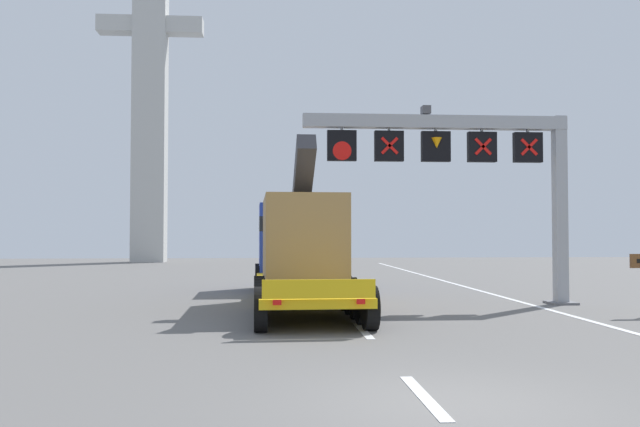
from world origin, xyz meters
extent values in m
plane|color=slate|center=(0.00, 0.00, 0.00)|extent=(112.00, 112.00, 0.00)
cube|color=silver|center=(-0.23, 0.40, 0.01)|extent=(0.20, 2.60, 0.01)
cube|color=silver|center=(-0.23, 6.81, 0.01)|extent=(0.20, 2.60, 0.01)
cube|color=silver|center=(-0.23, 13.21, 0.01)|extent=(0.20, 2.60, 0.01)
cube|color=silver|center=(-0.23, 19.62, 0.01)|extent=(0.20, 2.60, 0.01)
cube|color=silver|center=(-0.23, 26.02, 0.01)|extent=(0.20, 2.60, 0.01)
cube|color=silver|center=(-0.23, 32.43, 0.01)|extent=(0.20, 2.60, 0.01)
cube|color=silver|center=(-0.23, 38.83, 0.01)|extent=(0.20, 2.60, 0.01)
cube|color=silver|center=(-0.23, 45.23, 0.01)|extent=(0.20, 2.60, 0.01)
cube|color=silver|center=(6.20, 12.00, 0.01)|extent=(0.20, 63.00, 0.01)
cube|color=#9EA0A5|center=(7.34, 12.42, 3.21)|extent=(0.40, 0.40, 6.43)
cube|color=slate|center=(7.34, 12.42, 0.04)|extent=(0.90, 0.90, 0.08)
cube|color=#9EA0A5|center=(3.03, 12.42, 6.18)|extent=(9.02, 0.44, 0.44)
cube|color=#4C4C51|center=(2.70, 12.42, 6.58)|extent=(0.28, 0.40, 0.28)
cube|color=black|center=(6.23, 12.42, 5.34)|extent=(0.98, 0.24, 1.02)
cube|color=#9EA0A5|center=(6.23, 12.42, 5.91)|extent=(0.08, 0.08, 0.16)
cube|color=red|center=(6.23, 12.29, 5.34)|extent=(0.60, 0.02, 0.60)
cube|color=red|center=(6.23, 12.29, 5.34)|extent=(0.60, 0.02, 0.60)
cube|color=black|center=(4.63, 12.42, 5.34)|extent=(0.98, 0.24, 1.02)
cube|color=#9EA0A5|center=(4.63, 12.42, 5.91)|extent=(0.08, 0.08, 0.16)
cube|color=red|center=(4.63, 12.29, 5.34)|extent=(0.60, 0.02, 0.60)
cube|color=red|center=(4.63, 12.29, 5.34)|extent=(0.60, 0.02, 0.60)
cube|color=black|center=(3.03, 12.42, 5.34)|extent=(0.98, 0.24, 1.02)
cube|color=#9EA0A5|center=(3.03, 12.42, 5.91)|extent=(0.08, 0.08, 0.16)
cone|color=orange|center=(3.03, 12.29, 5.45)|extent=(0.35, 0.35, 0.36)
cube|color=black|center=(1.43, 12.42, 5.34)|extent=(0.98, 0.24, 1.02)
cube|color=#9EA0A5|center=(1.43, 12.42, 5.91)|extent=(0.08, 0.08, 0.16)
cube|color=red|center=(1.43, 12.29, 5.34)|extent=(0.60, 0.02, 0.60)
cube|color=red|center=(1.43, 12.29, 5.34)|extent=(0.60, 0.02, 0.60)
cube|color=black|center=(-0.17, 12.42, 5.34)|extent=(0.98, 0.24, 1.02)
cube|color=#9EA0A5|center=(-0.17, 12.42, 5.91)|extent=(0.08, 0.08, 0.16)
cone|color=red|center=(-0.17, 12.29, 5.16)|extent=(0.63, 0.02, 0.63)
cube|color=yellow|center=(-1.54, 11.36, 0.73)|extent=(3.12, 10.48, 0.24)
cube|color=yellow|center=(-1.37, 6.08, 1.10)|extent=(2.66, 0.16, 0.44)
cylinder|color=black|center=(-2.75, 6.82, 0.55)|extent=(0.35, 1.11, 1.10)
cylinder|color=black|center=(-0.05, 6.90, 0.55)|extent=(0.35, 1.11, 1.10)
cylinder|color=black|center=(-2.78, 7.87, 0.55)|extent=(0.35, 1.11, 1.10)
cylinder|color=black|center=(-0.08, 7.95, 0.55)|extent=(0.35, 1.11, 1.10)
cylinder|color=black|center=(-2.81, 8.92, 0.55)|extent=(0.35, 1.11, 1.10)
cylinder|color=black|center=(-0.11, 9.00, 0.55)|extent=(0.35, 1.11, 1.10)
cylinder|color=black|center=(-2.85, 9.97, 0.55)|extent=(0.35, 1.11, 1.10)
cylinder|color=black|center=(-0.15, 10.05, 0.55)|extent=(0.35, 1.11, 1.10)
cylinder|color=black|center=(-2.88, 11.02, 0.55)|extent=(0.35, 1.11, 1.10)
cylinder|color=black|center=(-0.18, 11.10, 0.55)|extent=(0.35, 1.11, 1.10)
cube|color=#1E38AD|center=(-1.76, 18.45, 2.10)|extent=(2.67, 3.28, 3.10)
cube|color=black|center=(-1.76, 18.45, 2.80)|extent=(2.70, 3.30, 0.60)
cylinder|color=black|center=(-3.08, 19.29, 0.55)|extent=(0.37, 1.11, 1.10)
cylinder|color=black|center=(-0.50, 19.37, 0.55)|extent=(0.37, 1.11, 1.10)
cylinder|color=black|center=(-3.01, 17.29, 0.55)|extent=(0.37, 1.11, 1.10)
cylinder|color=black|center=(-0.44, 17.38, 0.55)|extent=(0.37, 1.11, 1.10)
cube|color=#9E7A47|center=(-1.55, 11.76, 2.20)|extent=(2.56, 5.79, 2.70)
cube|color=#2D2D33|center=(-1.52, 10.90, 4.15)|extent=(0.65, 2.96, 2.29)
cube|color=red|center=(-2.35, 6.01, 0.80)|extent=(0.20, 0.07, 0.12)
cube|color=red|center=(-0.39, 6.07, 0.80)|extent=(0.20, 0.07, 0.12)
cube|color=#B7B7B2|center=(-13.16, 47.22, 16.52)|extent=(2.80, 2.00, 33.04)
cube|color=#B7B7B2|center=(-13.16, 47.22, 20.48)|extent=(9.00, 1.60, 1.40)
camera|label=1|loc=(-2.42, -8.92, 2.37)|focal=36.11mm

